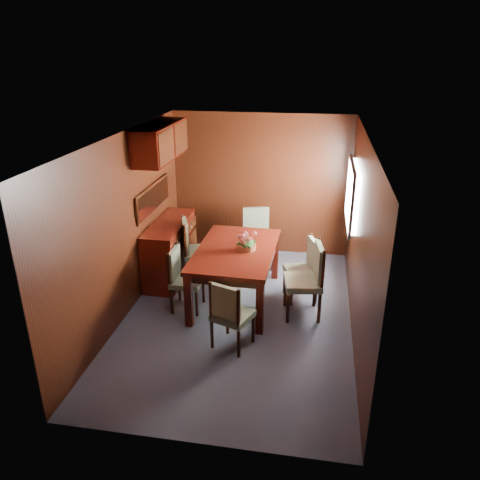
% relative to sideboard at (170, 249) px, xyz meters
% --- Properties ---
extents(ground, '(4.50, 4.50, 0.00)m').
position_rel_sideboard_xyz_m(ground, '(1.25, -1.00, -0.45)').
color(ground, '#3C4352').
rests_on(ground, ground).
extents(room_shell, '(3.06, 4.52, 2.41)m').
position_rel_sideboard_xyz_m(room_shell, '(1.15, -0.67, 1.18)').
color(room_shell, black).
rests_on(room_shell, ground).
extents(sideboard, '(0.48, 1.40, 0.90)m').
position_rel_sideboard_xyz_m(sideboard, '(0.00, 0.00, 0.00)').
color(sideboard, '#390D07').
rests_on(sideboard, ground).
extents(dining_table, '(1.10, 1.72, 0.80)m').
position_rel_sideboard_xyz_m(dining_table, '(1.15, -0.58, 0.23)').
color(dining_table, '#390D07').
rests_on(dining_table, ground).
extents(chair_left_near, '(0.41, 0.43, 0.90)m').
position_rel_sideboard_xyz_m(chair_left_near, '(0.46, -0.92, 0.05)').
color(chair_left_near, black).
rests_on(chair_left_near, ground).
extents(chair_left_far, '(0.60, 0.61, 1.02)m').
position_rel_sideboard_xyz_m(chair_left_far, '(0.40, -0.11, 0.12)').
color(chair_left_far, black).
rests_on(chair_left_far, ground).
extents(chair_right_near, '(0.55, 0.56, 1.04)m').
position_rel_sideboard_xyz_m(chair_right_near, '(2.17, -0.81, 0.13)').
color(chair_right_near, black).
rests_on(chair_right_near, ground).
extents(chair_right_far, '(0.53, 0.55, 0.91)m').
position_rel_sideboard_xyz_m(chair_right_far, '(2.11, -0.35, 0.06)').
color(chair_right_far, black).
rests_on(chair_right_far, ground).
extents(chair_head, '(0.54, 0.53, 0.90)m').
position_rel_sideboard_xyz_m(chair_head, '(1.28, -1.74, 0.05)').
color(chair_head, black).
rests_on(chair_head, ground).
extents(chair_foot, '(0.58, 0.56, 0.99)m').
position_rel_sideboard_xyz_m(chair_foot, '(1.27, 0.64, 0.10)').
color(chair_foot, black).
rests_on(chair_foot, ground).
extents(flower_centerpiece, '(0.27, 0.27, 0.27)m').
position_rel_sideboard_xyz_m(flower_centerpiece, '(1.30, -0.58, 0.47)').
color(flower_centerpiece, '#A75433').
rests_on(flower_centerpiece, dining_table).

